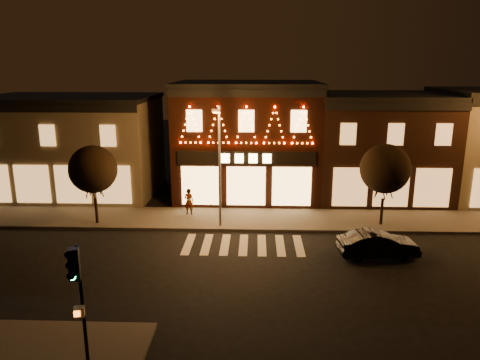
# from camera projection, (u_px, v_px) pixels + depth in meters

# --- Properties ---
(ground) EXTENTS (120.00, 120.00, 0.00)m
(ground) POSITION_uv_depth(u_px,v_px,m) (241.00, 279.00, 20.76)
(ground) COLOR black
(ground) RESTS_ON ground
(sidewalk_far) EXTENTS (44.00, 4.00, 0.15)m
(sidewalk_far) POSITION_uv_depth(u_px,v_px,m) (277.00, 219.00, 28.42)
(sidewalk_far) COLOR #47423D
(sidewalk_far) RESTS_ON ground
(building_left) EXTENTS (12.20, 8.28, 7.30)m
(building_left) POSITION_uv_depth(u_px,v_px,m) (73.00, 145.00, 33.85)
(building_left) COLOR #6C604D
(building_left) RESTS_ON ground
(building_pulp) EXTENTS (10.20, 8.34, 8.30)m
(building_pulp) POSITION_uv_depth(u_px,v_px,m) (247.00, 139.00, 33.25)
(building_pulp) COLOR black
(building_pulp) RESTS_ON ground
(building_right_a) EXTENTS (9.20, 8.28, 7.50)m
(building_right_a) POSITION_uv_depth(u_px,v_px,m) (378.00, 145.00, 33.04)
(building_right_a) COLOR #351C12
(building_right_a) RESTS_ON ground
(traffic_signal_near) EXTENTS (0.36, 0.45, 4.31)m
(traffic_signal_near) POSITION_uv_depth(u_px,v_px,m) (78.00, 287.00, 13.33)
(traffic_signal_near) COLOR black
(traffic_signal_near) RESTS_ON sidewalk_near
(streetlamp_mid) EXTENTS (0.45, 1.63, 7.12)m
(streetlamp_mid) POSITION_uv_depth(u_px,v_px,m) (219.00, 158.00, 25.92)
(streetlamp_mid) COLOR #59595E
(streetlamp_mid) RESTS_ON sidewalk_far
(tree_left) EXTENTS (2.84, 2.84, 4.75)m
(tree_left) POSITION_uv_depth(u_px,v_px,m) (93.00, 169.00, 26.85)
(tree_left) COLOR black
(tree_left) RESTS_ON sidewalk_far
(tree_right) EXTENTS (2.93, 2.93, 4.89)m
(tree_right) POSITION_uv_depth(u_px,v_px,m) (385.00, 169.00, 26.56)
(tree_right) COLOR black
(tree_right) RESTS_ON sidewalk_far
(dark_sedan) EXTENTS (4.14, 1.78, 1.33)m
(dark_sedan) POSITION_uv_depth(u_px,v_px,m) (378.00, 244.00, 23.00)
(dark_sedan) COLOR black
(dark_sedan) RESTS_ON ground
(pedestrian) EXTENTS (0.69, 0.52, 1.72)m
(pedestrian) POSITION_uv_depth(u_px,v_px,m) (189.00, 201.00, 28.96)
(pedestrian) COLOR gray
(pedestrian) RESTS_ON sidewalk_far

